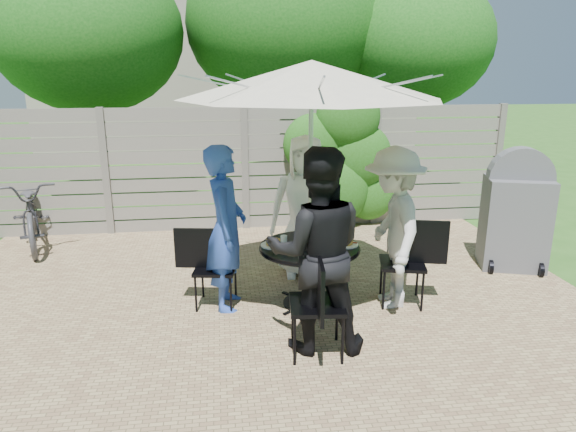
{
  "coord_description": "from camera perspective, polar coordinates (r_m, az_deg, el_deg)",
  "views": [
    {
      "loc": [
        -0.39,
        -4.54,
        2.35
      ],
      "look_at": [
        0.3,
        0.44,
        0.91
      ],
      "focal_mm": 32.0,
      "sensor_mm": 36.0,
      "label": 1
    }
  ],
  "objects": [
    {
      "name": "backyard_envelope",
      "position": [
        14.84,
        -6.21,
        16.84
      ],
      "size": [
        60.0,
        60.0,
        5.0
      ],
      "color": "#29551A",
      "rests_on": "ground"
    },
    {
      "name": "patio_table",
      "position": [
        5.22,
        2.38,
        -5.34
      ],
      "size": [
        1.1,
        1.1,
        0.65
      ],
      "rotation": [
        0.0,
        0.0,
        -0.11
      ],
      "color": "black",
      "rests_on": "ground"
    },
    {
      "name": "umbrella",
      "position": [
        4.86,
        2.63,
        14.85
      ],
      "size": [
        2.76,
        2.76,
        2.43
      ],
      "rotation": [
        0.0,
        0.0,
        -0.11
      ],
      "color": "silver",
      "rests_on": "ground"
    },
    {
      "name": "chair_back",
      "position": [
        6.19,
        1.75,
        -3.82
      ],
      "size": [
        0.44,
        0.63,
        0.85
      ],
      "rotation": [
        0.0,
        0.0,
        4.64
      ],
      "color": "black",
      "rests_on": "ground"
    },
    {
      "name": "person_back",
      "position": [
        5.89,
        1.87,
        0.98
      ],
      "size": [
        0.86,
        0.61,
        1.66
      ],
      "primitive_type": "imported",
      "rotation": [
        0.0,
        0.0,
        6.18
      ],
      "color": "white",
      "rests_on": "ground"
    },
    {
      "name": "chair_left",
      "position": [
        5.32,
        -8.15,
        -7.43
      ],
      "size": [
        0.63,
        0.47,
        0.84
      ],
      "rotation": [
        0.0,
        0.0,
        6.11
      ],
      "color": "black",
      "rests_on": "ground"
    },
    {
      "name": "person_left",
      "position": [
        5.1,
        -6.91,
        -1.42
      ],
      "size": [
        0.46,
        0.65,
        1.67
      ],
      "primitive_type": "imported",
      "rotation": [
        0.0,
        0.0,
        7.75
      ],
      "color": "#294BB2",
      "rests_on": "ground"
    },
    {
      "name": "chair_front",
      "position": [
        4.41,
        3.23,
        -11.98
      ],
      "size": [
        0.5,
        0.7,
        0.94
      ],
      "rotation": [
        0.0,
        0.0,
        1.47
      ],
      "color": "black",
      "rests_on": "ground"
    },
    {
      "name": "person_front",
      "position": [
        4.29,
        3.21,
        -4.0
      ],
      "size": [
        0.93,
        0.76,
        1.77
      ],
      "primitive_type": "imported",
      "rotation": [
        0.0,
        0.0,
        3.03
      ],
      "color": "black",
      "rests_on": "ground"
    },
    {
      "name": "chair_right",
      "position": [
        5.44,
        12.64,
        -6.89
      ],
      "size": [
        0.69,
        0.53,
        0.91
      ],
      "rotation": [
        0.0,
        0.0,
        2.9
      ],
      "color": "black",
      "rests_on": "ground"
    },
    {
      "name": "person_right",
      "position": [
        5.22,
        11.56,
        -1.39
      ],
      "size": [
        0.72,
        1.12,
        1.64
      ],
      "primitive_type": "imported",
      "rotation": [
        0.0,
        0.0,
        4.61
      ],
      "color": "beige",
      "rests_on": "ground"
    },
    {
      "name": "plate_back",
      "position": [
        5.48,
        2.15,
        -1.81
      ],
      "size": [
        0.26,
        0.26,
        0.06
      ],
      "color": "white",
      "rests_on": "patio_table"
    },
    {
      "name": "plate_left",
      "position": [
        5.13,
        -1.61,
        -3.07
      ],
      "size": [
        0.26,
        0.26,
        0.06
      ],
      "color": "white",
      "rests_on": "patio_table"
    },
    {
      "name": "plate_front",
      "position": [
        4.8,
        2.71,
        -4.42
      ],
      "size": [
        0.26,
        0.26,
        0.06
      ],
      "color": "white",
      "rests_on": "patio_table"
    },
    {
      "name": "plate_right",
      "position": [
        5.18,
        6.39,
        -2.98
      ],
      "size": [
        0.26,
        0.26,
        0.06
      ],
      "color": "white",
      "rests_on": "patio_table"
    },
    {
      "name": "glass_back",
      "position": [
        5.37,
        1.11,
        -1.68
      ],
      "size": [
        0.07,
        0.07,
        0.14
      ],
      "primitive_type": "cylinder",
      "color": "silver",
      "rests_on": "patio_table"
    },
    {
      "name": "glass_left",
      "position": [
        5.02,
        -0.46,
        -2.96
      ],
      "size": [
        0.07,
        0.07,
        0.14
      ],
      "primitive_type": "cylinder",
      "color": "silver",
      "rests_on": "patio_table"
    },
    {
      "name": "glass_front",
      "position": [
        4.89,
        3.86,
        -3.5
      ],
      "size": [
        0.07,
        0.07,
        0.14
      ],
      "primitive_type": "cylinder",
      "color": "silver",
      "rests_on": "patio_table"
    },
    {
      "name": "glass_right",
      "position": [
        5.25,
        5.17,
        -2.15
      ],
      "size": [
        0.07,
        0.07,
        0.14
      ],
      "primitive_type": "cylinder",
      "color": "silver",
      "rests_on": "patio_table"
    },
    {
      "name": "syrup_jug",
      "position": [
        5.17,
        1.72,
        -2.28
      ],
      "size": [
        0.09,
        0.09,
        0.16
      ],
      "primitive_type": "cylinder",
      "color": "#59280C",
      "rests_on": "patio_table"
    },
    {
      "name": "coffee_cup",
      "position": [
        5.35,
        3.32,
        -1.89
      ],
      "size": [
        0.08,
        0.08,
        0.12
      ],
      "primitive_type": "cylinder",
      "color": "#C6B293",
      "rests_on": "patio_table"
    },
    {
      "name": "bicycle",
      "position": [
        7.81,
        -26.57,
        0.4
      ],
      "size": [
        1.17,
        1.95,
        0.97
      ],
      "primitive_type": "imported",
      "rotation": [
        0.0,
        0.0,
        0.31
      ],
      "color": "#333338",
      "rests_on": "ground"
    },
    {
      "name": "bbq_grill",
      "position": [
        6.73,
        23.96,
        0.17
      ],
      "size": [
        0.86,
        0.75,
        1.49
      ],
      "rotation": [
        0.0,
        0.0,
        -0.31
      ],
      "color": "#505054",
      "rests_on": "ground"
    }
  ]
}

